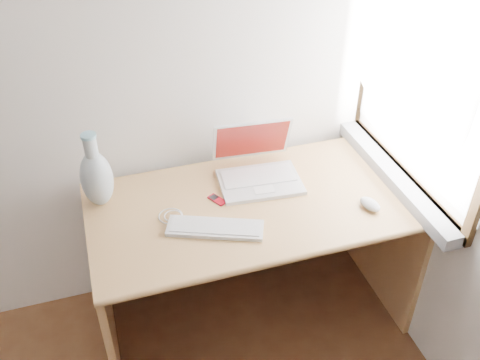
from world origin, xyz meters
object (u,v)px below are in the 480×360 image
object	(u,v)px
laptop	(257,168)
desk	(248,227)
vase	(96,177)
external_keyboard	(215,228)

from	to	relation	value
laptop	desk	bearing A→B (deg)	-125.57
laptop	vase	xyz separation A→B (m)	(-0.71, 0.02, 0.09)
vase	laptop	bearing A→B (deg)	-1.96
vase	external_keyboard	bearing A→B (deg)	-36.32
external_keyboard	desk	bearing A→B (deg)	67.17
laptop	external_keyboard	size ratio (longest dim) A/B	0.94
laptop	vase	size ratio (longest dim) A/B	1.10
desk	laptop	xyz separation A→B (m)	(0.07, 0.08, 0.28)
laptop	external_keyboard	world-z (taller)	laptop
external_keyboard	vase	xyz separation A→B (m)	(-0.43, 0.31, 0.13)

